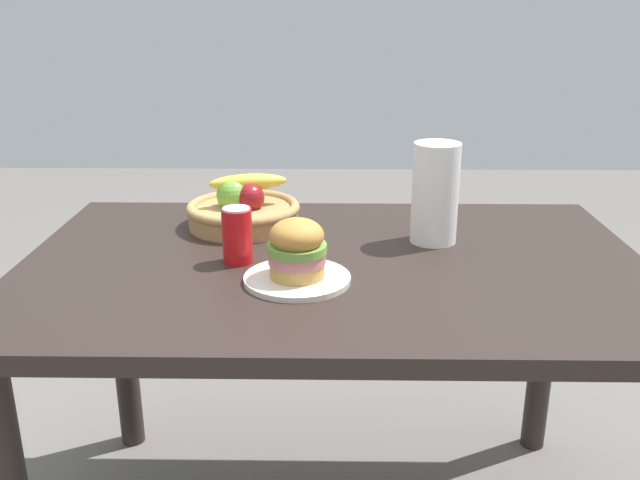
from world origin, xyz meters
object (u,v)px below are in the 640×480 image
at_px(sandwich, 297,248).
at_px(plate, 297,279).
at_px(soda_can, 237,235).
at_px(paper_towel_roll, 435,193).
at_px(fruit_basket, 243,210).

bearing_deg(sandwich, plate, 0.00).
relative_size(soda_can, paper_towel_roll, 0.53).
bearing_deg(plate, sandwich, 0.00).
relative_size(sandwich, fruit_basket, 0.43).
relative_size(plate, paper_towel_roll, 0.93).
bearing_deg(soda_can, sandwich, -38.52).
bearing_deg(plate, fruit_basket, 112.91).
bearing_deg(plate, paper_towel_roll, 39.03).
height_order(sandwich, fruit_basket, fruit_basket).
height_order(sandwich, soda_can, sandwich).
bearing_deg(soda_can, paper_towel_roll, 18.02).
bearing_deg(sandwich, paper_towel_roll, 39.03).
height_order(soda_can, paper_towel_roll, paper_towel_roll).
height_order(sandwich, paper_towel_roll, paper_towel_roll).
distance_m(plate, sandwich, 0.07).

